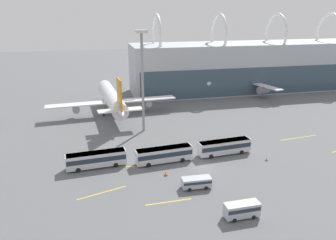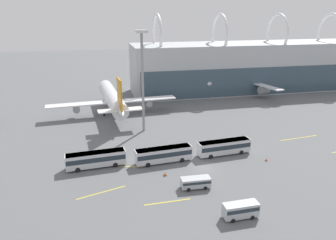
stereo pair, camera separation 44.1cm
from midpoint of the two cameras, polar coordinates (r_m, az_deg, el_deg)
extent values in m
plane|color=slate|center=(68.13, 6.09, -8.20)|extent=(440.00, 440.00, 0.00)
cube|color=#B2B7BC|center=(147.15, 21.75, 8.95)|extent=(138.21, 20.94, 18.61)
cube|color=#384C5B|center=(139.30, 23.99, 6.64)|extent=(135.44, 0.20, 10.23)
torus|color=white|center=(122.18, -2.13, 14.47)|extent=(1.10, 15.71, 15.71)
torus|color=white|center=(128.88, 8.72, 14.49)|extent=(1.10, 15.71, 15.71)
torus|color=white|center=(139.41, 18.19, 14.10)|extent=(1.10, 15.71, 15.71)
torus|color=white|center=(152.98, 26.13, 13.49)|extent=(1.10, 15.71, 15.71)
cylinder|color=white|center=(102.92, -9.91, 3.86)|extent=(7.25, 32.90, 4.57)
sphere|color=white|center=(118.68, -11.06, 5.74)|extent=(4.48, 4.48, 4.48)
cone|color=white|center=(87.37, -8.36, 1.31)|extent=(4.92, 7.50, 4.34)
cube|color=white|center=(101.22, -9.72, 3.16)|extent=(39.36, 7.08, 0.35)
cylinder|color=gray|center=(100.74, -15.86, 1.88)|extent=(2.32, 3.47, 2.05)
cylinder|color=gray|center=(103.54, -3.67, 3.00)|extent=(2.32, 3.47, 2.05)
cube|color=orange|center=(86.86, -8.60, 4.48)|extent=(0.87, 5.76, 8.21)
cube|color=white|center=(87.99, -8.46, 1.74)|extent=(12.11, 4.17, 0.28)
cylinder|color=gray|center=(114.04, -10.64, 4.00)|extent=(0.36, 0.36, 3.93)
cylinder|color=black|center=(114.54, -10.58, 3.04)|extent=(0.54, 1.13, 1.10)
cylinder|color=gray|center=(101.32, -11.33, 2.12)|extent=(0.36, 0.36, 3.93)
cylinder|color=black|center=(101.88, -11.26, 1.06)|extent=(0.54, 1.13, 1.10)
cylinder|color=gray|center=(102.08, -8.02, 2.43)|extent=(0.36, 0.36, 3.93)
cylinder|color=black|center=(102.64, -7.98, 1.37)|extent=(0.54, 1.13, 1.10)
cylinder|color=silver|center=(130.19, 12.51, 7.09)|extent=(32.07, 12.55, 5.35)
sphere|color=silver|center=(121.02, 6.59, 6.56)|extent=(5.24, 5.24, 5.24)
cone|color=silver|center=(140.54, 17.62, 7.49)|extent=(7.94, 6.55, 5.08)
cube|color=silver|center=(131.57, 13.14, 6.74)|extent=(11.77, 37.14, 0.35)
cylinder|color=gray|center=(124.21, 16.13, 5.04)|extent=(4.44, 3.60, 2.76)
cylinder|color=gray|center=(139.95, 10.39, 6.93)|extent=(4.44, 3.60, 2.76)
cube|color=#5B338C|center=(139.31, 17.56, 9.23)|extent=(4.95, 1.55, 7.14)
cube|color=silver|center=(139.92, 17.41, 7.68)|extent=(6.34, 14.26, 0.28)
cylinder|color=gray|center=(124.49, 8.57, 5.48)|extent=(0.36, 0.36, 4.58)
cylinder|color=black|center=(125.02, 8.52, 4.46)|extent=(1.17, 0.69, 1.10)
cylinder|color=gray|center=(129.36, 14.05, 5.62)|extent=(0.36, 0.36, 4.58)
cylinder|color=black|center=(129.87, 13.97, 4.64)|extent=(1.17, 0.69, 1.10)
cylinder|color=gray|center=(134.58, 12.15, 6.25)|extent=(0.36, 0.36, 4.58)
cylinder|color=black|center=(135.07, 12.09, 5.30)|extent=(1.17, 0.69, 1.10)
cube|color=silver|center=(68.66, -12.57, -6.66)|extent=(12.21, 3.61, 2.88)
cube|color=#232D38|center=(68.54, -12.59, -6.44)|extent=(11.97, 3.62, 1.01)
cube|color=silver|center=(68.09, -12.65, -5.61)|extent=(11.84, 3.50, 0.12)
cylinder|color=black|center=(70.63, -9.57, -6.90)|extent=(1.02, 0.38, 1.00)
cylinder|color=black|center=(68.49, -9.27, -7.73)|extent=(1.02, 0.38, 1.00)
cylinder|color=black|center=(70.16, -15.65, -7.55)|extent=(1.02, 0.38, 1.00)
cylinder|color=black|center=(68.00, -15.54, -8.40)|extent=(1.02, 0.38, 1.00)
cube|color=silver|center=(69.16, -0.90, -5.99)|extent=(12.22, 3.71, 2.88)
cube|color=#232D38|center=(69.04, -0.90, -5.77)|extent=(11.98, 3.72, 1.01)
cube|color=silver|center=(68.60, -0.90, -4.94)|extent=(11.85, 3.60, 0.12)
cylinder|color=black|center=(71.84, 1.67, -6.18)|extent=(1.02, 0.39, 1.00)
cylinder|color=black|center=(69.80, 2.35, -6.96)|extent=(1.02, 0.39, 1.00)
cylinder|color=black|center=(69.86, -4.13, -6.97)|extent=(1.02, 0.39, 1.00)
cylinder|color=black|center=(67.76, -3.62, -7.81)|extent=(1.02, 0.39, 1.00)
cube|color=silver|center=(73.92, 9.60, -4.59)|extent=(12.21, 3.60, 2.88)
cube|color=#232D38|center=(73.81, 9.61, -4.39)|extent=(11.97, 3.61, 1.01)
cube|color=silver|center=(73.40, 9.65, -3.60)|extent=(11.84, 3.49, 0.12)
cylinder|color=black|center=(77.08, 11.62, -4.79)|extent=(1.02, 0.38, 1.00)
cylinder|color=black|center=(75.19, 12.50, -5.47)|extent=(1.02, 0.38, 1.00)
cylinder|color=black|center=(73.90, 6.53, -5.57)|extent=(1.02, 0.38, 1.00)
cylinder|color=black|center=(71.92, 7.31, -6.30)|extent=(1.02, 0.38, 1.00)
cube|color=#B2B7BC|center=(60.24, 4.76, -10.72)|extent=(5.39, 2.24, 1.71)
cube|color=#232D38|center=(60.11, 4.77, -10.49)|extent=(5.23, 2.25, 0.51)
cylinder|color=black|center=(61.85, 5.89, -10.77)|extent=(0.71, 0.24, 0.70)
cylinder|color=black|center=(60.24, 6.44, -11.66)|extent=(0.71, 0.24, 0.70)
cylinder|color=black|center=(61.09, 3.06, -11.09)|extent=(0.71, 0.24, 0.70)
cylinder|color=black|center=(59.46, 3.54, -12.00)|extent=(0.71, 0.24, 0.70)
cube|color=#B2B7BC|center=(53.48, 12.48, -14.97)|extent=(5.58, 2.08, 2.19)
cube|color=#232D38|center=(53.29, 12.51, -14.66)|extent=(5.41, 2.10, 0.66)
cylinder|color=black|center=(55.37, 13.51, -15.07)|extent=(0.70, 0.24, 0.70)
cylinder|color=black|center=(54.05, 14.43, -16.07)|extent=(0.70, 0.24, 0.70)
cylinder|color=black|center=(54.11, 10.38, -15.71)|extent=(0.70, 0.24, 0.70)
cylinder|color=black|center=(52.76, 11.23, -16.76)|extent=(0.70, 0.24, 0.70)
cylinder|color=gray|center=(84.31, -4.59, 6.28)|extent=(0.66, 0.66, 25.43)
cube|color=silver|center=(82.54, -4.83, 15.13)|extent=(2.81, 2.81, 0.70)
cube|color=yellow|center=(60.30, -11.58, -12.30)|extent=(8.70, 2.96, 0.01)
cube|color=yellow|center=(56.63, -0.13, -14.08)|extent=(8.01, 0.44, 0.01)
cube|color=yellow|center=(68.57, -7.06, -8.05)|extent=(6.05, 2.21, 0.01)
cube|color=yellow|center=(89.11, 21.68, -2.87)|extent=(11.02, 1.47, 0.01)
cube|color=black|center=(64.58, -0.61, -9.66)|extent=(0.64, 0.64, 0.02)
cone|color=#EA5914|center=(64.39, -0.61, -9.34)|extent=(0.47, 0.47, 0.79)
cube|color=black|center=(73.59, 16.60, -6.79)|extent=(0.52, 0.52, 0.02)
cone|color=#EA5914|center=(73.46, 16.62, -6.57)|extent=(0.39, 0.39, 0.61)
camera|label=1|loc=(0.22, -90.15, -0.05)|focal=35.00mm
camera|label=2|loc=(0.22, 89.85, 0.05)|focal=35.00mm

